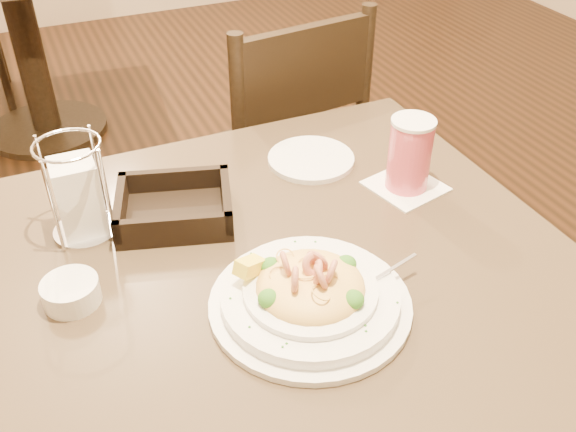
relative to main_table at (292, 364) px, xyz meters
name	(u,v)px	position (x,y,z in m)	size (l,w,h in m)	color
main_table	(292,364)	(0.00, 0.00, 0.00)	(0.90, 0.90, 0.76)	black
background_table	(21,19)	(-0.28, 2.10, 0.00)	(0.98, 0.98, 0.76)	black
dining_chair_near	(278,158)	(0.27, 0.71, -0.02)	(0.47, 0.47, 0.93)	black
pasta_bowl	(310,293)	(-0.02, -0.10, 0.27)	(0.33, 0.30, 0.10)	white
drink_glass	(410,155)	(0.28, 0.12, 0.31)	(0.15, 0.15, 0.14)	white
bread_basket	(175,209)	(-0.14, 0.19, 0.26)	(0.23, 0.21, 0.05)	black
napkin_caddy	(78,195)	(-0.29, 0.22, 0.31)	(0.11, 0.11, 0.17)	silver
side_plate	(311,159)	(0.16, 0.27, 0.25)	(0.17, 0.17, 0.01)	white
butter_ramekin	(71,292)	(-0.33, 0.05, 0.26)	(0.08, 0.08, 0.04)	white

